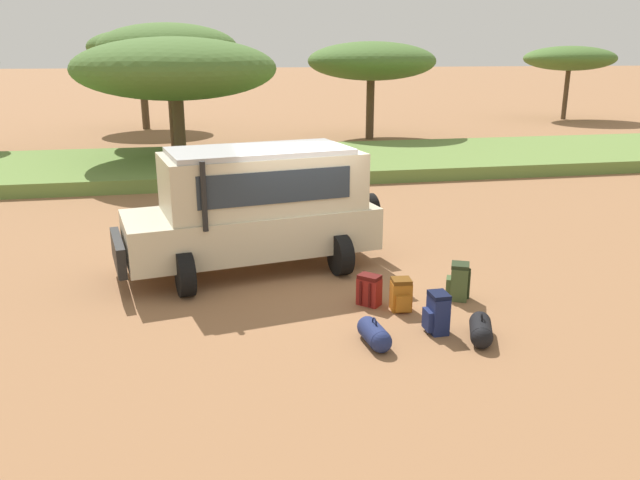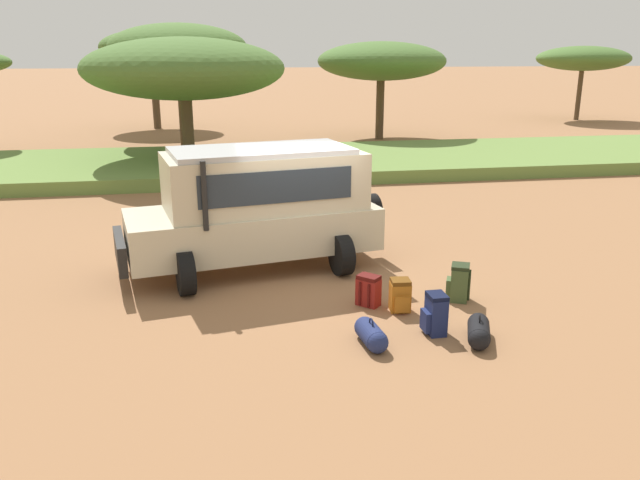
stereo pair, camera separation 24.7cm
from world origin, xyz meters
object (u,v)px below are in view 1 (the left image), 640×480
object	(u,v)px
backpack_near_rear_wheel	(437,313)
safari_vehicle	(256,206)
duffel_bag_soft_canvas	(374,334)
acacia_tree_distant_right	(570,59)
acacia_tree_centre_back	(168,48)
duffel_bag_low_black_case	(481,329)
acacia_tree_right_mid	(175,69)
acacia_tree_far_right	(371,61)
acacia_tree_left_mid	(140,48)
backpack_cluster_center	(459,282)
backpack_beside_front_wheel	(401,295)
backpack_outermost	(370,290)

from	to	relation	value
backpack_near_rear_wheel	safari_vehicle	bearing A→B (deg)	124.15
duffel_bag_soft_canvas	acacia_tree_distant_right	size ratio (longest dim) A/B	0.15
backpack_near_rear_wheel	acacia_tree_distant_right	xyz separation A→B (m)	(19.92, 28.53, 3.46)
safari_vehicle	acacia_tree_centre_back	distance (m)	17.21
duffel_bag_low_black_case	acacia_tree_distant_right	xyz separation A→B (m)	(19.36, 28.91, 3.61)
acacia_tree_right_mid	acacia_tree_far_right	distance (m)	11.29
acacia_tree_left_mid	acacia_tree_far_right	size ratio (longest dim) A/B	0.83
safari_vehicle	acacia_tree_centre_back	size ratio (longest dim) A/B	0.85
duffel_bag_low_black_case	acacia_tree_far_right	world-z (taller)	acacia_tree_far_right
acacia_tree_right_mid	acacia_tree_distant_right	world-z (taller)	acacia_tree_right_mid
safari_vehicle	acacia_tree_far_right	distance (m)	19.94
acacia_tree_left_mid	acacia_tree_distant_right	world-z (taller)	acacia_tree_left_mid
duffel_bag_low_black_case	duffel_bag_soft_canvas	distance (m)	1.65
backpack_cluster_center	acacia_tree_centre_back	world-z (taller)	acacia_tree_centre_back
duffel_bag_low_black_case	backpack_cluster_center	bearing A→B (deg)	78.61
backpack_cluster_center	duffel_bag_soft_canvas	size ratio (longest dim) A/B	0.76
backpack_near_rear_wheel	duffel_bag_soft_canvas	distance (m)	1.11
backpack_beside_front_wheel	acacia_tree_centre_back	bearing A→B (deg)	102.12
safari_vehicle	acacia_tree_left_mid	bearing A→B (deg)	98.59
acacia_tree_left_mid	acacia_tree_right_mid	bearing A→B (deg)	-80.91
backpack_beside_front_wheel	acacia_tree_right_mid	world-z (taller)	acacia_tree_right_mid
backpack_near_rear_wheel	backpack_outermost	bearing A→B (deg)	119.87
backpack_near_rear_wheel	acacia_tree_centre_back	world-z (taller)	acacia_tree_centre_back
acacia_tree_left_mid	acacia_tree_centre_back	distance (m)	8.25
safari_vehicle	duffel_bag_low_black_case	world-z (taller)	safari_vehicle
duffel_bag_soft_canvas	acacia_tree_far_right	size ratio (longest dim) A/B	0.13
backpack_cluster_center	duffel_bag_low_black_case	world-z (taller)	backpack_cluster_center
backpack_cluster_center	duffel_bag_soft_canvas	bearing A→B (deg)	-143.74
duffel_bag_low_black_case	backpack_outermost	bearing A→B (deg)	127.86
safari_vehicle	backpack_beside_front_wheel	size ratio (longest dim) A/B	9.75
safari_vehicle	backpack_near_rear_wheel	distance (m)	4.45
duffel_bag_low_black_case	acacia_tree_right_mid	distance (m)	16.73
backpack_outermost	safari_vehicle	bearing A→B (deg)	126.35
safari_vehicle	acacia_tree_centre_back	world-z (taller)	acacia_tree_centre_back
acacia_tree_far_right	backpack_near_rear_wheel	bearing A→B (deg)	-103.02
safari_vehicle	acacia_tree_right_mid	size ratio (longest dim) A/B	0.74
backpack_near_rear_wheel	duffel_bag_soft_canvas	bearing A→B (deg)	-168.77
backpack_near_rear_wheel	backpack_outermost	distance (m)	1.48
acacia_tree_centre_back	acacia_tree_far_right	world-z (taller)	acacia_tree_centre_back
duffel_bag_soft_canvas	acacia_tree_distant_right	distance (m)	35.78
acacia_tree_right_mid	safari_vehicle	bearing A→B (deg)	-81.97
duffel_bag_soft_canvas	acacia_tree_left_mid	world-z (taller)	acacia_tree_left_mid
backpack_near_rear_wheel	backpack_outermost	size ratio (longest dim) A/B	1.20
acacia_tree_left_mid	backpack_near_rear_wheel	bearing A→B (deg)	-77.72
duffel_bag_low_black_case	acacia_tree_left_mid	size ratio (longest dim) A/B	0.16
backpack_cluster_center	acacia_tree_left_mid	distance (m)	28.44
backpack_outermost	acacia_tree_far_right	bearing A→B (deg)	74.29
backpack_near_rear_wheel	duffel_bag_low_black_case	bearing A→B (deg)	-34.60
duffel_bag_soft_canvas	acacia_tree_centre_back	xyz separation A→B (m)	(-3.37, 20.62, 4.21)
acacia_tree_centre_back	acacia_tree_distant_right	size ratio (longest dim) A/B	1.10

